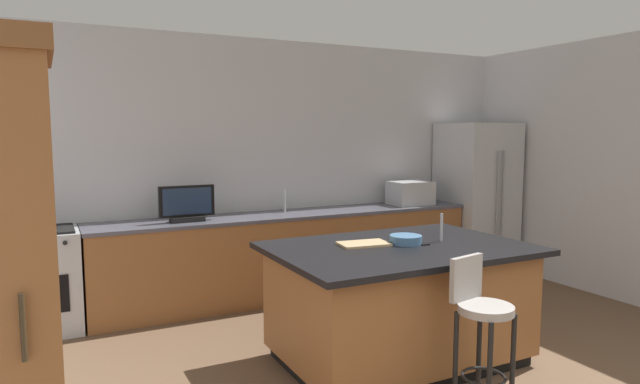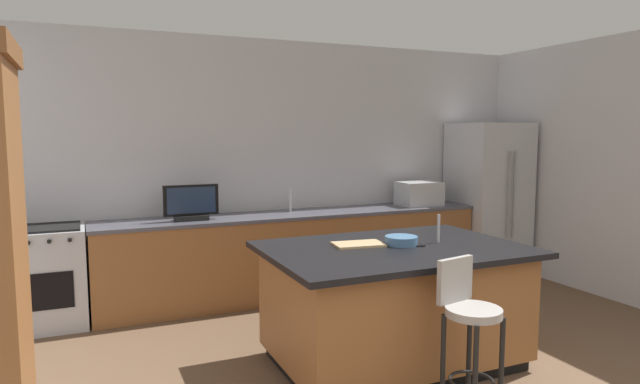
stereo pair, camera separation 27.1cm
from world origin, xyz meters
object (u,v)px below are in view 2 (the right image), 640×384
object	(u,v)px
kitchen_island	(394,304)
cell_phone	(417,244)
bar_stool_center	(469,324)
microwave	(419,193)
tv_monitor	(191,204)
fruit_bowl	(401,240)
refrigerator	(487,199)
cutting_board	(358,244)
range_oven	(43,277)

from	to	relation	value
kitchen_island	cell_phone	size ratio (longest dim) A/B	12.86
bar_stool_center	microwave	bearing A→B (deg)	49.73
microwave	tv_monitor	size ratio (longest dim) A/B	0.91
kitchen_island	cell_phone	distance (m)	0.49
fruit_bowl	refrigerator	bearing A→B (deg)	37.18
kitchen_island	fruit_bowl	distance (m)	0.48
kitchen_island	cell_phone	bearing A→B (deg)	-2.42
cell_phone	cutting_board	distance (m)	0.45
kitchen_island	cutting_board	bearing A→B (deg)	147.39
range_oven	microwave	xyz separation A→B (m)	(4.00, 0.00, 0.58)
refrigerator	cutting_board	bearing A→B (deg)	-147.76
refrigerator	cell_phone	xyz separation A→B (m)	(-2.28, -1.86, -0.03)
cell_phone	cutting_board	bearing A→B (deg)	167.93
range_oven	fruit_bowl	size ratio (longest dim) A/B	3.71
refrigerator	fruit_bowl	world-z (taller)	refrigerator
microwave	cutting_board	size ratio (longest dim) A/B	1.28
fruit_bowl	range_oven	bearing A→B (deg)	143.56
fruit_bowl	microwave	bearing A→B (deg)	52.87
refrigerator	cutting_board	xyz separation A→B (m)	(-2.71, -1.71, -0.02)
kitchen_island	fruit_bowl	xyz separation A→B (m)	(0.08, 0.04, 0.48)
microwave	cutting_board	xyz separation A→B (m)	(-1.75, -1.79, -0.12)
cutting_board	microwave	bearing A→B (deg)	45.64
tv_monitor	bar_stool_center	bearing A→B (deg)	-67.32
cutting_board	tv_monitor	bearing A→B (deg)	118.26
range_oven	refrigerator	bearing A→B (deg)	-0.91
tv_monitor	cutting_board	distance (m)	1.98
range_oven	microwave	size ratio (longest dim) A/B	1.92
fruit_bowl	cutting_board	world-z (taller)	fruit_bowl
refrigerator	tv_monitor	bearing A→B (deg)	179.56
range_oven	microwave	world-z (taller)	microwave
tv_monitor	cutting_board	size ratio (longest dim) A/B	1.42
kitchen_island	cutting_board	world-z (taller)	cutting_board
kitchen_island	tv_monitor	distance (m)	2.29
cell_phone	cutting_board	xyz separation A→B (m)	(-0.42, 0.15, 0.01)
kitchen_island	microwave	size ratio (longest dim) A/B	4.02
range_oven	tv_monitor	world-z (taller)	tv_monitor
refrigerator	cutting_board	size ratio (longest dim) A/B	5.00
microwave	refrigerator	bearing A→B (deg)	-4.76
cell_phone	cutting_board	world-z (taller)	cutting_board
microwave	cell_phone	world-z (taller)	microwave
microwave	fruit_bowl	xyz separation A→B (m)	(-1.44, -1.90, -0.10)
range_oven	microwave	distance (m)	4.04
bar_stool_center	cutting_board	bearing A→B (deg)	90.38
cutting_board	cell_phone	bearing A→B (deg)	-20.03
range_oven	fruit_bowl	bearing A→B (deg)	-36.44
microwave	cutting_board	distance (m)	2.50
kitchen_island	tv_monitor	world-z (taller)	tv_monitor
refrigerator	range_oven	size ratio (longest dim) A/B	2.03
refrigerator	range_oven	world-z (taller)	refrigerator
range_oven	cell_phone	world-z (taller)	range_oven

